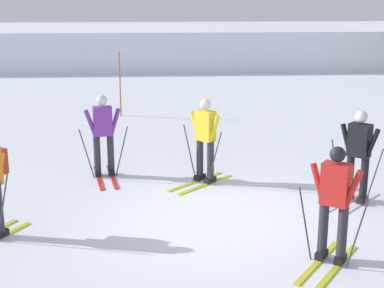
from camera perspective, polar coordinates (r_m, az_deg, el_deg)
ground_plane at (r=10.00m, az=2.84°, el=-7.34°), size 120.00×120.00×0.00m
far_snow_ridge at (r=30.87m, az=-1.52°, el=9.68°), size 80.00×8.42×1.87m
skier_yellow at (r=11.57m, az=1.27°, el=0.57°), size 1.40×1.39×1.71m
skier_purple at (r=12.10m, az=-8.69°, el=1.05°), size 0.99×1.64×1.71m
skier_red at (r=8.43m, az=13.84°, el=-5.17°), size 1.24×1.51×1.71m
skier_black at (r=10.89m, az=15.97°, el=-0.93°), size 1.39×1.40×1.71m
trail_marker_pole at (r=17.86m, az=-7.05°, el=5.82°), size 0.04×0.04×1.97m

